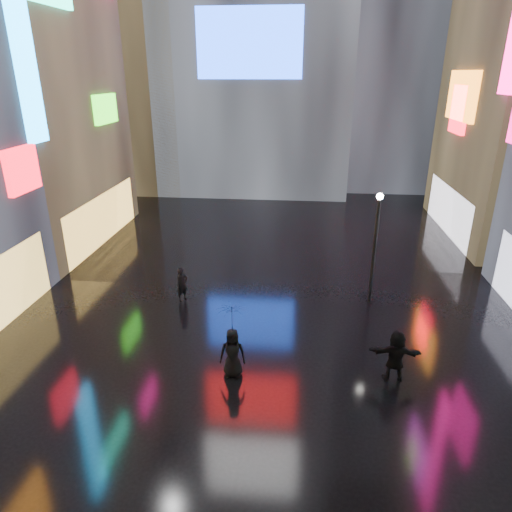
# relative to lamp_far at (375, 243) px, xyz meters

# --- Properties ---
(ground) EXTENTS (140.00, 140.00, 0.00)m
(ground) POSITION_rel_lamp_far_xyz_m (-4.62, 0.81, -2.94)
(ground) COLOR black
(ground) RESTS_ON ground
(tower_flank_left) EXTENTS (10.00, 10.00, 26.00)m
(tower_flank_left) POSITION_rel_lamp_far_xyz_m (-18.62, 22.81, 10.06)
(tower_flank_left) COLOR black
(tower_flank_left) RESTS_ON ground
(lamp_far) EXTENTS (0.30, 0.30, 5.20)m
(lamp_far) POSITION_rel_lamp_far_xyz_m (0.00, 0.00, 0.00)
(lamp_far) COLOR black
(lamp_far) RESTS_ON ground
(pedestrian_4) EXTENTS (0.93, 0.63, 1.84)m
(pedestrian_4) POSITION_rel_lamp_far_xyz_m (-5.54, -6.20, -2.02)
(pedestrian_4) COLOR black
(pedestrian_4) RESTS_ON ground
(pedestrian_5) EXTENTS (1.79, 0.63, 1.90)m
(pedestrian_5) POSITION_rel_lamp_far_xyz_m (0.07, -5.85, -1.99)
(pedestrian_5) COLOR black
(pedestrian_5) RESTS_ON ground
(pedestrian_6) EXTENTS (0.68, 0.70, 1.62)m
(pedestrian_6) POSITION_rel_lamp_far_xyz_m (-8.73, -0.73, -2.14)
(pedestrian_6) COLOR black
(pedestrian_6) RESTS_ON ground
(umbrella_2) EXTENTS (1.35, 1.36, 0.95)m
(umbrella_2) POSITION_rel_lamp_far_xyz_m (-5.54, -6.20, -0.63)
(umbrella_2) COLOR black
(umbrella_2) RESTS_ON pedestrian_4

